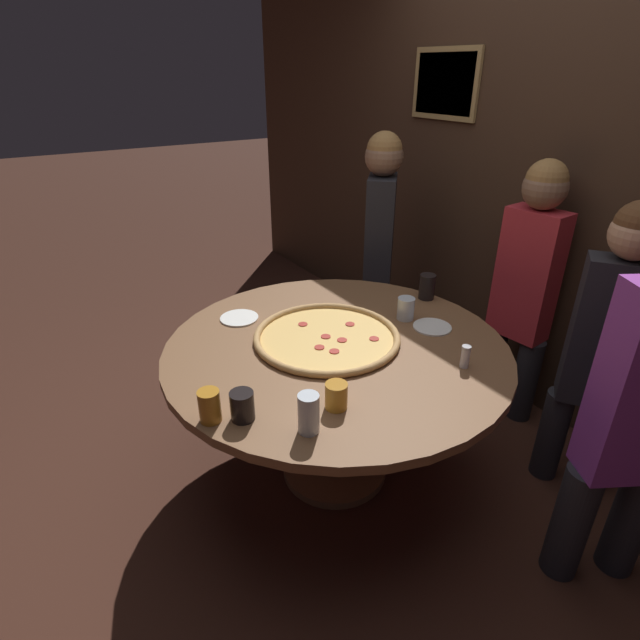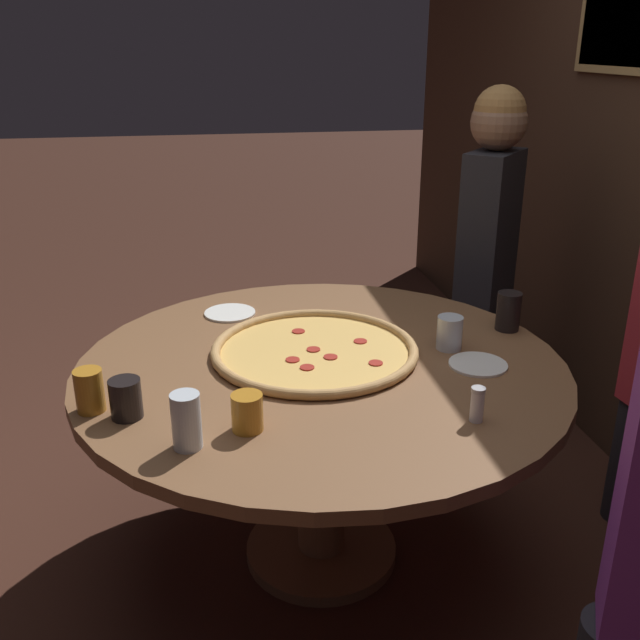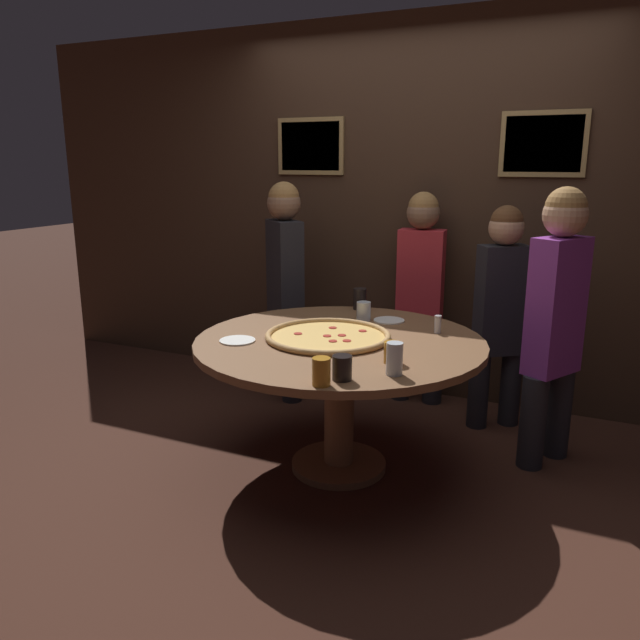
% 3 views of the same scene
% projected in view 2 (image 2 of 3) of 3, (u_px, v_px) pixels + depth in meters
% --- Properties ---
extents(ground_plane, '(24.00, 24.00, 0.00)m').
position_uv_depth(ground_plane, '(321.00, 553.00, 2.50)').
color(ground_plane, '#422319').
extents(dining_table, '(1.53, 1.53, 0.74)m').
position_uv_depth(dining_table, '(321.00, 400.00, 2.28)').
color(dining_table, brown).
rests_on(dining_table, ground_plane).
extents(giant_pizza, '(0.66, 0.66, 0.03)m').
position_uv_depth(giant_pizza, '(315.00, 350.00, 2.28)').
color(giant_pizza, '#EAB75B').
rests_on(giant_pizza, dining_table).
extents(drink_cup_far_right, '(0.09, 0.09, 0.11)m').
position_uv_depth(drink_cup_far_right, '(126.00, 399.00, 1.88)').
color(drink_cup_far_right, black).
rests_on(drink_cup_far_right, dining_table).
extents(drink_cup_beside_pizza, '(0.08, 0.08, 0.11)m').
position_uv_depth(drink_cup_beside_pizza, '(450.00, 333.00, 2.30)').
color(drink_cup_beside_pizza, silver).
rests_on(drink_cup_beside_pizza, dining_table).
extents(drink_cup_far_left, '(0.07, 0.07, 0.15)m').
position_uv_depth(drink_cup_far_left, '(186.00, 421.00, 1.74)').
color(drink_cup_far_left, silver).
rests_on(drink_cup_far_left, dining_table).
extents(drink_cup_front_edge, '(0.08, 0.08, 0.13)m').
position_uv_depth(drink_cup_front_edge, '(508.00, 311.00, 2.45)').
color(drink_cup_front_edge, black).
rests_on(drink_cup_front_edge, dining_table).
extents(drink_cup_near_left, '(0.08, 0.08, 0.12)m').
position_uv_depth(drink_cup_near_left, '(89.00, 391.00, 1.91)').
color(drink_cup_near_left, '#BC7A23').
rests_on(drink_cup_near_left, dining_table).
extents(drink_cup_centre_back, '(0.08, 0.08, 0.10)m').
position_uv_depth(drink_cup_centre_back, '(247.00, 412.00, 1.82)').
color(drink_cup_centre_back, '#BC7A23').
rests_on(drink_cup_centre_back, dining_table).
extents(white_plate_far_back, '(0.18, 0.18, 0.01)m').
position_uv_depth(white_plate_far_back, '(478.00, 364.00, 2.20)').
color(white_plate_far_back, white).
rests_on(white_plate_far_back, dining_table).
extents(white_plate_beside_cup, '(0.19, 0.19, 0.01)m').
position_uv_depth(white_plate_beside_cup, '(230.00, 313.00, 2.61)').
color(white_plate_beside_cup, white).
rests_on(white_plate_beside_cup, dining_table).
extents(condiment_shaker, '(0.04, 0.04, 0.10)m').
position_uv_depth(condiment_shaker, '(477.00, 404.00, 1.86)').
color(condiment_shaker, silver).
rests_on(condiment_shaker, dining_table).
extents(diner_far_right, '(0.37, 0.36, 1.52)m').
position_uv_depth(diner_far_right, '(488.00, 246.00, 3.04)').
color(diner_far_right, '#232328').
rests_on(diner_far_right, ground_plane).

